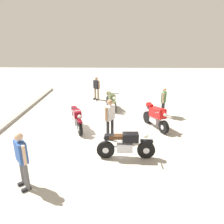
{
  "coord_description": "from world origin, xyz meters",
  "views": [
    {
      "loc": [
        -10.07,
        -0.85,
        4.16
      ],
      "look_at": [
        -0.49,
        -0.61,
        0.75
      ],
      "focal_mm": 34.24,
      "sensor_mm": 36.0,
      "label": 1
    }
  ],
  "objects_px": {
    "motorcycle_black_cruiser": "(126,145)",
    "person_in_green_shirt": "(164,100)",
    "person_in_black_shirt": "(97,87)",
    "motorcycle_olive_vintage": "(111,101)",
    "motorcycle_red_sportbike": "(156,116)",
    "person_in_blue_shirt": "(22,157)",
    "motorcycle_maroon_cruiser": "(77,118)",
    "person_in_white_shirt": "(110,116)"
  },
  "relations": [
    {
      "from": "motorcycle_black_cruiser",
      "to": "motorcycle_red_sportbike",
      "type": "distance_m",
      "value": 3.13
    },
    {
      "from": "motorcycle_black_cruiser",
      "to": "motorcycle_red_sportbike",
      "type": "xyz_separation_m",
      "value": [
        2.72,
        -1.53,
        0.07
      ]
    },
    {
      "from": "person_in_black_shirt",
      "to": "motorcycle_black_cruiser",
      "type": "bearing_deg",
      "value": 57.47
    },
    {
      "from": "person_in_black_shirt",
      "to": "person_in_blue_shirt",
      "type": "bearing_deg",
      "value": 36.84
    },
    {
      "from": "motorcycle_black_cruiser",
      "to": "motorcycle_olive_vintage",
      "type": "bearing_deg",
      "value": 96.45
    },
    {
      "from": "motorcycle_olive_vintage",
      "to": "motorcycle_red_sportbike",
      "type": "relative_size",
      "value": 1.03
    },
    {
      "from": "motorcycle_black_cruiser",
      "to": "person_in_white_shirt",
      "type": "xyz_separation_m",
      "value": [
        1.57,
        0.61,
        0.48
      ]
    },
    {
      "from": "motorcycle_maroon_cruiser",
      "to": "person_in_blue_shirt",
      "type": "xyz_separation_m",
      "value": [
        -4.19,
        0.75,
        0.48
      ]
    },
    {
      "from": "motorcycle_olive_vintage",
      "to": "person_in_white_shirt",
      "type": "xyz_separation_m",
      "value": [
        -4.0,
        -0.07,
        0.51
      ]
    },
    {
      "from": "motorcycle_black_cruiser",
      "to": "motorcycle_olive_vintage",
      "type": "xyz_separation_m",
      "value": [
        5.57,
        0.68,
        -0.03
      ]
    },
    {
      "from": "person_in_black_shirt",
      "to": "motorcycle_olive_vintage",
      "type": "bearing_deg",
      "value": 73.11
    },
    {
      "from": "motorcycle_black_cruiser",
      "to": "person_in_white_shirt",
      "type": "bearing_deg",
      "value": 110.63
    },
    {
      "from": "person_in_green_shirt",
      "to": "person_in_blue_shirt",
      "type": "xyz_separation_m",
      "value": [
        -6.02,
        5.16,
        0.1
      ]
    },
    {
      "from": "motorcycle_red_sportbike",
      "to": "person_in_white_shirt",
      "type": "height_order",
      "value": "person_in_white_shirt"
    },
    {
      "from": "motorcycle_olive_vintage",
      "to": "person_in_black_shirt",
      "type": "bearing_deg",
      "value": -167.28
    },
    {
      "from": "person_in_blue_shirt",
      "to": "person_in_black_shirt",
      "type": "bearing_deg",
      "value": -138.19
    },
    {
      "from": "motorcycle_maroon_cruiser",
      "to": "person_in_green_shirt",
      "type": "distance_m",
      "value": 4.78
    },
    {
      "from": "person_in_black_shirt",
      "to": "person_in_white_shirt",
      "type": "bearing_deg",
      "value": 55.2
    },
    {
      "from": "motorcycle_black_cruiser",
      "to": "person_in_green_shirt",
      "type": "height_order",
      "value": "person_in_green_shirt"
    },
    {
      "from": "person_in_blue_shirt",
      "to": "person_in_white_shirt",
      "type": "relative_size",
      "value": 1.0
    },
    {
      "from": "motorcycle_maroon_cruiser",
      "to": "person_in_green_shirt",
      "type": "height_order",
      "value": "person_in_green_shirt"
    },
    {
      "from": "motorcycle_maroon_cruiser",
      "to": "person_in_white_shirt",
      "type": "height_order",
      "value": "person_in_white_shirt"
    },
    {
      "from": "motorcycle_black_cruiser",
      "to": "person_in_green_shirt",
      "type": "distance_m",
      "value": 4.9
    },
    {
      "from": "motorcycle_red_sportbike",
      "to": "person_in_blue_shirt",
      "type": "height_order",
      "value": "person_in_blue_shirt"
    },
    {
      "from": "motorcycle_black_cruiser",
      "to": "motorcycle_red_sportbike",
      "type": "bearing_deg",
      "value": 60.15
    },
    {
      "from": "person_in_black_shirt",
      "to": "person_in_green_shirt",
      "type": "bearing_deg",
      "value": 95.93
    },
    {
      "from": "person_in_white_shirt",
      "to": "motorcycle_maroon_cruiser",
      "type": "bearing_deg",
      "value": -0.58
    },
    {
      "from": "motorcycle_maroon_cruiser",
      "to": "person_in_green_shirt",
      "type": "xyz_separation_m",
      "value": [
        1.83,
        -4.41,
        0.38
      ]
    },
    {
      "from": "motorcycle_red_sportbike",
      "to": "person_in_green_shirt",
      "type": "bearing_deg",
      "value": 134.38
    },
    {
      "from": "motorcycle_red_sportbike",
      "to": "person_in_black_shirt",
      "type": "relative_size",
      "value": 1.18
    },
    {
      "from": "motorcycle_olive_vintage",
      "to": "person_in_blue_shirt",
      "type": "relative_size",
      "value": 1.11
    },
    {
      "from": "motorcycle_maroon_cruiser",
      "to": "motorcycle_olive_vintage",
      "type": "relative_size",
      "value": 1.04
    },
    {
      "from": "person_in_blue_shirt",
      "to": "motorcycle_olive_vintage",
      "type": "bearing_deg",
      "value": -148.02
    },
    {
      "from": "motorcycle_red_sportbike",
      "to": "person_in_green_shirt",
      "type": "height_order",
      "value": "person_in_green_shirt"
    },
    {
      "from": "motorcycle_red_sportbike",
      "to": "person_in_blue_shirt",
      "type": "xyz_separation_m",
      "value": [
        -4.38,
        4.49,
        0.4
      ]
    },
    {
      "from": "person_in_blue_shirt",
      "to": "motorcycle_maroon_cruiser",
      "type": "bearing_deg",
      "value": -140.68
    },
    {
      "from": "person_in_green_shirt",
      "to": "person_in_white_shirt",
      "type": "distance_m",
      "value": 3.96
    },
    {
      "from": "motorcycle_black_cruiser",
      "to": "person_in_white_shirt",
      "type": "relative_size",
      "value": 1.21
    },
    {
      "from": "motorcycle_olive_vintage",
      "to": "person_in_white_shirt",
      "type": "relative_size",
      "value": 1.11
    },
    {
      "from": "person_in_black_shirt",
      "to": "motorcycle_red_sportbike",
      "type": "bearing_deg",
      "value": 78.84
    },
    {
      "from": "motorcycle_maroon_cruiser",
      "to": "person_in_white_shirt",
      "type": "distance_m",
      "value": 1.92
    },
    {
      "from": "person_in_blue_shirt",
      "to": "person_in_white_shirt",
      "type": "height_order",
      "value": "person_in_white_shirt"
    }
  ]
}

